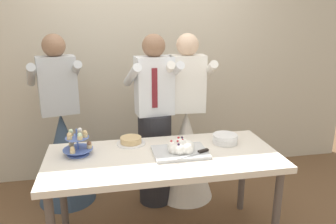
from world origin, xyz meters
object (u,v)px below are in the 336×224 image
at_px(round_cake, 131,141).
at_px(person_groom, 155,131).
at_px(plate_stack, 225,139).
at_px(cupcake_stand, 78,144).
at_px(main_cake_tray, 181,149).
at_px(person_bride, 186,143).
at_px(person_guest, 63,146).
at_px(dessert_table, 164,164).

relative_size(round_cake, person_groom, 0.14).
bearing_deg(person_groom, plate_stack, -43.30).
xyz_separation_m(cupcake_stand, main_cake_tray, (0.78, -0.14, -0.05)).
xyz_separation_m(person_bride, person_guest, (-1.20, 0.16, 0.00)).
distance_m(dessert_table, plate_stack, 0.58).
bearing_deg(dessert_table, person_groom, 87.14).
bearing_deg(round_cake, main_cake_tray, -37.92).
height_order(dessert_table, person_bride, person_bride).
xyz_separation_m(round_cake, person_groom, (0.26, 0.35, -0.05)).
distance_m(person_groom, person_guest, 0.91).
bearing_deg(dessert_table, person_guest, 135.56).
bearing_deg(person_guest, dessert_table, -44.44).
distance_m(round_cake, person_bride, 0.73).
distance_m(main_cake_tray, round_cake, 0.46).
xyz_separation_m(main_cake_tray, person_bride, (0.22, 0.67, -0.24)).
relative_size(plate_stack, person_groom, 0.13).
height_order(plate_stack, person_bride, person_bride).
distance_m(plate_stack, person_guest, 1.58).
xyz_separation_m(plate_stack, person_bride, (-0.20, 0.53, -0.23)).
xyz_separation_m(cupcake_stand, plate_stack, (1.20, -0.00, -0.05)).
bearing_deg(person_bride, person_guest, 172.51).
bearing_deg(round_cake, plate_stack, -10.28).
relative_size(main_cake_tray, round_cake, 1.78).
distance_m(main_cake_tray, person_bride, 0.75).
bearing_deg(main_cake_tray, round_cake, 142.08).
distance_m(person_groom, person_bride, 0.36).
bearing_deg(person_groom, person_bride, 7.02).
bearing_deg(plate_stack, round_cake, 169.72).
bearing_deg(person_bride, person_groom, -172.98).
relative_size(main_cake_tray, person_guest, 0.26).
bearing_deg(main_cake_tray, person_guest, 139.74).
bearing_deg(main_cake_tray, person_groom, 99.39).
distance_m(cupcake_stand, person_guest, 0.77).
relative_size(dessert_table, cupcake_stand, 7.83).
bearing_deg(plate_stack, person_bride, 110.64).
xyz_separation_m(plate_stack, round_cake, (-0.78, 0.14, -0.01)).
relative_size(dessert_table, main_cake_tray, 4.22).
height_order(main_cake_tray, person_guest, person_guest).
relative_size(plate_stack, person_bride, 0.13).
bearing_deg(dessert_table, round_cake, 128.91).
relative_size(dessert_table, plate_stack, 8.42).
bearing_deg(person_groom, round_cake, -126.21).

